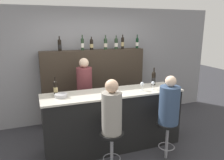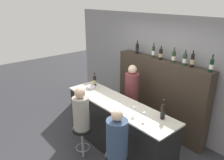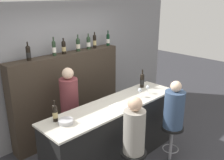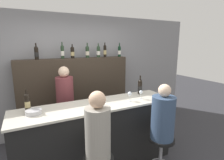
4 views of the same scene
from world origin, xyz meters
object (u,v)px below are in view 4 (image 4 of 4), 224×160
(wine_bottle_backbar_1, at_px, (62,52))
(wine_bottle_counter_0, at_px, (27,102))
(wine_bottle_backbar_4, at_px, (98,51))
(wine_bottle_backbar_5, at_px, (105,51))
(metal_bowl, at_px, (34,112))
(wine_bottle_backbar_6, at_px, (119,51))
(bar_stool_right, at_px, (161,147))
(bartender, at_px, (66,112))
(wine_bottle_counter_1, at_px, (140,87))
(guest_seated_right, at_px, (163,116))
(wine_bottle_backbar_3, at_px, (87,52))
(wine_glass_1, at_px, (141,93))
(guest_seated_left, at_px, (98,130))
(wine_glass_0, at_px, (130,94))
(wine_bottle_backbar_2, at_px, (72,52))
(wine_bottle_backbar_0, at_px, (36,53))

(wine_bottle_backbar_1, bearing_deg, wine_bottle_counter_0, -123.67)
(wine_bottle_counter_0, height_order, wine_bottle_backbar_4, wine_bottle_backbar_4)
(wine_bottle_counter_0, height_order, wine_bottle_backbar_5, wine_bottle_backbar_5)
(metal_bowl, bearing_deg, wine_bottle_backbar_6, 32.08)
(bar_stool_right, xyz_separation_m, bartender, (-1.06, 1.38, 0.24))
(wine_bottle_counter_1, distance_m, guest_seated_right, 0.87)
(wine_bottle_backbar_1, height_order, guest_seated_right, wine_bottle_backbar_1)
(wine_bottle_backbar_3, distance_m, wine_bottle_backbar_4, 0.26)
(wine_bottle_backbar_5, bearing_deg, wine_glass_1, -88.37)
(wine_bottle_backbar_4, height_order, wine_bottle_backbar_6, wine_bottle_backbar_6)
(metal_bowl, bearing_deg, wine_glass_1, -3.73)
(wine_bottle_backbar_3, height_order, wine_bottle_backbar_4, wine_bottle_backbar_3)
(wine_bottle_backbar_1, relative_size, wine_bottle_backbar_5, 1.03)
(bartender, bearing_deg, guest_seated_left, -86.83)
(wine_bottle_counter_1, xyz_separation_m, wine_glass_0, (-0.39, -0.26, -0.02))
(wine_bottle_backbar_1, xyz_separation_m, wine_bottle_backbar_2, (0.20, 0.00, -0.02))
(metal_bowl, relative_size, bartender, 0.13)
(wine_bottle_backbar_3, bearing_deg, wine_glass_1, -71.36)
(wine_bottle_backbar_1, relative_size, wine_glass_0, 2.14)
(wine_bottle_backbar_1, distance_m, wine_glass_1, 1.78)
(wine_bottle_backbar_1, xyz_separation_m, bartender, (-0.10, -0.53, -1.08))
(wine_bottle_backbar_2, bearing_deg, wine_bottle_backbar_4, -0.00)
(wine_bottle_backbar_3, distance_m, wine_bottle_backbar_6, 0.79)
(wine_bottle_backbar_4, bearing_deg, wine_glass_0, -91.01)
(wine_bottle_backbar_6, distance_m, bartender, 1.85)
(guest_seated_left, bearing_deg, metal_bowl, 133.55)
(wine_bottle_backbar_6, bearing_deg, wine_bottle_backbar_5, 180.00)
(wine_bottle_backbar_4, height_order, bartender, wine_bottle_backbar_4)
(wine_bottle_counter_1, relative_size, metal_bowl, 1.69)
(wine_bottle_backbar_2, height_order, guest_seated_left, wine_bottle_backbar_2)
(bar_stool_right, bearing_deg, wine_bottle_backbar_2, 111.66)
(wine_bottle_backbar_3, distance_m, wine_bottle_backbar_5, 0.42)
(metal_bowl, height_order, guest_seated_left, guest_seated_left)
(wine_bottle_backbar_0, relative_size, wine_bottle_backbar_2, 1.07)
(wine_bottle_backbar_0, bearing_deg, wine_glass_1, -42.54)
(wine_bottle_backbar_3, distance_m, bartender, 1.35)
(wine_bottle_backbar_2, height_order, wine_bottle_backbar_5, wine_bottle_backbar_5)
(wine_bottle_counter_1, height_order, wine_bottle_backbar_5, wine_bottle_backbar_5)
(wine_bottle_counter_1, distance_m, wine_glass_0, 0.47)
(bar_stool_right, bearing_deg, wine_bottle_backbar_3, 102.78)
(wine_glass_0, xyz_separation_m, guest_seated_right, (0.20, -0.56, -0.20))
(wine_glass_1, distance_m, metal_bowl, 1.65)
(guest_seated_right, bearing_deg, guest_seated_left, 180.00)
(wine_glass_0, bearing_deg, wine_bottle_backbar_0, 132.76)
(wine_bottle_counter_1, relative_size, bartender, 0.22)
(wine_bottle_backbar_2, relative_size, bartender, 0.18)
(wine_glass_0, bearing_deg, guest_seated_left, -144.51)
(wine_bottle_counter_1, bearing_deg, wine_bottle_counter_0, 180.00)
(wine_bottle_counter_1, xyz_separation_m, bar_stool_right, (-0.19, -0.82, -0.70))
(wine_bottle_backbar_6, bearing_deg, wine_bottle_backbar_4, 180.00)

